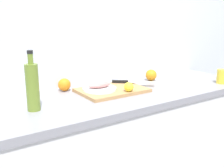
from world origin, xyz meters
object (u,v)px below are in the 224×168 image
(coffee_mug_1, at_px, (222,76))
(olive_oil_bottle, at_px, (32,86))
(cutting_board, at_px, (112,90))
(lemon_0, at_px, (129,87))
(white_plate, at_px, (100,89))
(fish_fillet, at_px, (99,85))
(orange_0, at_px, (64,85))
(chef_knife, at_px, (128,82))

(coffee_mug_1, bearing_deg, olive_oil_bottle, 172.68)
(cutting_board, bearing_deg, lemon_0, -66.52)
(white_plate, bearing_deg, coffee_mug_1, -16.57)
(white_plate, distance_m, lemon_0, 0.18)
(lemon_0, bearing_deg, fish_fillet, 136.08)
(fish_fillet, bearing_deg, olive_oil_bottle, -168.37)
(white_plate, height_order, olive_oil_bottle, olive_oil_bottle)
(lemon_0, distance_m, orange_0, 0.41)
(cutting_board, height_order, coffee_mug_1, coffee_mug_1)
(coffee_mug_1, distance_m, orange_0, 1.10)
(chef_knife, bearing_deg, fish_fillet, -129.67)
(orange_0, bearing_deg, lemon_0, -45.65)
(white_plate, bearing_deg, fish_fillet, -90.00)
(olive_oil_bottle, height_order, coffee_mug_1, olive_oil_bottle)
(fish_fillet, height_order, coffee_mug_1, coffee_mug_1)
(cutting_board, xyz_separation_m, fish_fillet, (-0.08, 0.01, 0.04))
(white_plate, height_order, orange_0, orange_0)
(cutting_board, relative_size, orange_0, 5.13)
(fish_fillet, height_order, chef_knife, fish_fillet)
(fish_fillet, bearing_deg, lemon_0, -43.92)
(chef_knife, relative_size, lemon_0, 4.20)
(white_plate, xyz_separation_m, fish_fillet, (0.00, -0.00, 0.03))
(coffee_mug_1, relative_size, orange_0, 1.37)
(white_plate, xyz_separation_m, lemon_0, (0.13, -0.13, 0.02))
(olive_oil_bottle, relative_size, coffee_mug_1, 2.72)
(cutting_board, distance_m, white_plate, 0.09)
(olive_oil_bottle, height_order, orange_0, olive_oil_bottle)
(cutting_board, bearing_deg, olive_oil_bottle, -171.77)
(chef_knife, bearing_deg, olive_oil_bottle, -129.25)
(lemon_0, relative_size, orange_0, 0.72)
(white_plate, bearing_deg, olive_oil_bottle, -168.37)
(lemon_0, distance_m, olive_oil_bottle, 0.57)
(white_plate, bearing_deg, cutting_board, -10.13)
(white_plate, height_order, chef_knife, chef_knife)
(cutting_board, distance_m, orange_0, 0.30)
(cutting_board, height_order, orange_0, orange_0)
(olive_oil_bottle, distance_m, coffee_mug_1, 1.31)
(olive_oil_bottle, bearing_deg, chef_knife, 11.39)
(white_plate, distance_m, olive_oil_bottle, 0.45)
(orange_0, bearing_deg, white_plate, -47.00)
(white_plate, height_order, coffee_mug_1, coffee_mug_1)
(fish_fillet, bearing_deg, orange_0, 133.00)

